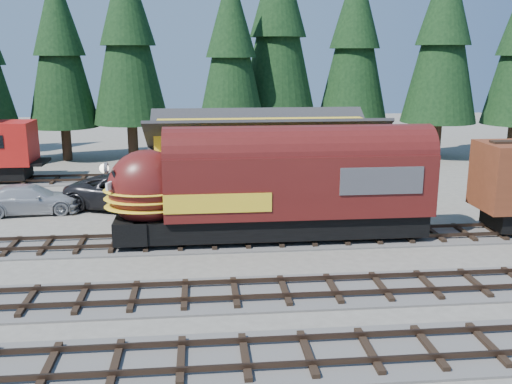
{
  "coord_description": "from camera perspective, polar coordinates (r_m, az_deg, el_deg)",
  "views": [
    {
      "loc": [
        -3.52,
        -21.03,
        8.47
      ],
      "look_at": [
        -1.05,
        4.0,
        2.36
      ],
      "focal_mm": 40.0,
      "sensor_mm": 36.0,
      "label": 1
    }
  ],
  "objects": [
    {
      "name": "pickup_truck_a",
      "position": [
        32.48,
        -12.46,
        0.0
      ],
      "size": [
        7.78,
        5.72,
        1.97
      ],
      "primitive_type": "imported",
      "rotation": [
        0.0,
        0.0,
        1.18
      ],
      "color": "black",
      "rests_on": "ground"
    },
    {
      "name": "track_siding",
      "position": [
        29.66,
        21.81,
        -3.82
      ],
      "size": [
        68.0,
        3.2,
        0.33
      ],
      "color": "#4C4947",
      "rests_on": "ground"
    },
    {
      "name": "track_spur",
      "position": [
        40.44,
        -14.73,
        1.2
      ],
      "size": [
        32.0,
        3.2,
        0.33
      ],
      "color": "#4C4947",
      "rests_on": "ground"
    },
    {
      "name": "locomotive",
      "position": [
        25.91,
        0.86,
        0.09
      ],
      "size": [
        14.89,
        2.96,
        4.05
      ],
      "color": "black",
      "rests_on": "ground"
    },
    {
      "name": "ground",
      "position": [
        22.94,
        3.63,
        -8.04
      ],
      "size": [
        120.0,
        120.0,
        0.0
      ],
      "primitive_type": "plane",
      "color": "#6B665B",
      "rests_on": "ground"
    },
    {
      "name": "conifer_backdrop",
      "position": [
        46.52,
        6.53,
        15.07
      ],
      "size": [
        79.48,
        21.1,
        15.74
      ],
      "color": "black",
      "rests_on": "ground"
    },
    {
      "name": "pickup_truck_b",
      "position": [
        33.3,
        -21.64,
        -0.67
      ],
      "size": [
        5.57,
        2.7,
        1.56
      ],
      "primitive_type": "imported",
      "rotation": [
        0.0,
        0.0,
        1.67
      ],
      "color": "#B2B4BA",
      "rests_on": "ground"
    },
    {
      "name": "depot",
      "position": [
        32.2,
        0.72,
        3.81
      ],
      "size": [
        12.8,
        7.0,
        5.3
      ],
      "color": "gold",
      "rests_on": "ground"
    }
  ]
}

